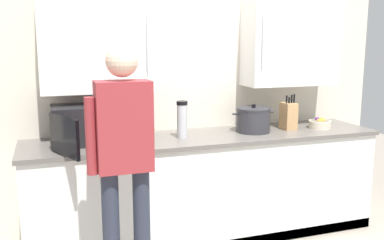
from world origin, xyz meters
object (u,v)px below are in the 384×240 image
knife_block (288,116)px  person_figure (124,153)px  thermos_flask (182,119)px  microwave_oven (87,124)px  fruit_bowl (320,123)px  stock_pot (253,120)px

knife_block → person_figure: (-1.63, -0.75, -0.02)m
knife_block → person_figure: size_ratio=0.19×
thermos_flask → person_figure: 0.94m
thermos_flask → person_figure: size_ratio=0.18×
microwave_oven → knife_block: 1.78m
knife_block → fruit_bowl: knife_block is taller
stock_pot → fruit_bowl: stock_pot is taller
fruit_bowl → knife_block: bearing=170.1°
knife_block → person_figure: bearing=-155.4°
thermos_flask → person_figure: person_figure is taller
thermos_flask → stock_pot: size_ratio=0.77×
fruit_bowl → microwave_oven: bearing=177.7°
microwave_oven → stock_pot: (1.43, -0.03, -0.04)m
knife_block → fruit_bowl: bearing=-9.9°
knife_block → fruit_bowl: 0.32m
thermos_flask → knife_block: size_ratio=0.95×
thermos_flask → knife_block: 1.02m
person_figure → microwave_oven: bearing=101.2°
stock_pot → knife_block: bearing=0.7°
stock_pot → microwave_oven: bearing=178.7°
knife_block → fruit_bowl: size_ratio=1.61×
knife_block → stock_pot: (-0.36, -0.00, -0.01)m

